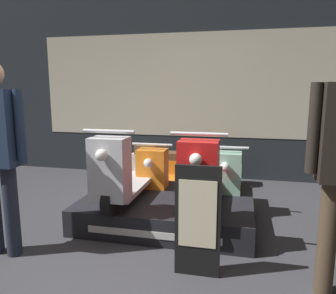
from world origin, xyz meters
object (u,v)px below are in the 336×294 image
(scooter_display_right, at_px, (205,174))
(price_sign_board, at_px, (198,221))
(scooter_backrow_0, at_px, (163,173))
(scooter_display_left, at_px, (130,170))
(scooter_backrow_1, at_px, (227,177))

(scooter_display_right, height_order, price_sign_board, scooter_display_right)
(scooter_display_right, bearing_deg, scooter_backrow_0, 125.88)
(price_sign_board, bearing_deg, scooter_display_left, 132.95)
(scooter_backrow_0, bearing_deg, scooter_display_right, -54.12)
(scooter_display_left, distance_m, scooter_backrow_1, 1.45)
(price_sign_board, bearing_deg, scooter_backrow_0, 111.23)
(scooter_backrow_1, distance_m, price_sign_board, 1.95)
(scooter_display_right, bearing_deg, scooter_display_left, 180.00)
(scooter_display_left, xyz_separation_m, scooter_backrow_0, (0.15, 0.97, -0.28))
(scooter_display_left, bearing_deg, scooter_backrow_0, 81.15)
(scooter_backrow_1, relative_size, price_sign_board, 1.81)
(scooter_display_right, xyz_separation_m, price_sign_board, (0.05, -0.97, -0.13))
(scooter_backrow_1, xyz_separation_m, price_sign_board, (-0.14, -1.94, 0.15))
(scooter_display_right, bearing_deg, price_sign_board, -86.87)
(scooter_display_left, bearing_deg, scooter_display_right, 0.00)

